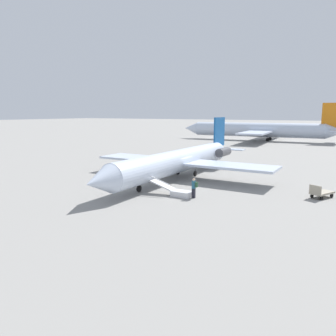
{
  "coord_description": "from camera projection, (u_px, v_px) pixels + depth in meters",
  "views": [
    {
      "loc": [
        31.65,
        17.12,
        7.31
      ],
      "look_at": [
        3.36,
        0.76,
        1.77
      ],
      "focal_mm": 35.0,
      "sensor_mm": 36.0,
      "label": 1
    }
  ],
  "objects": [
    {
      "name": "airplane_far_center",
      "position": [
        260.0,
        130.0,
        86.01
      ],
      "size": [
        31.76,
        42.07,
        9.64
      ],
      "rotation": [
        0.0,
        0.0,
        4.76
      ],
      "color": "silver",
      "rests_on": "ground"
    },
    {
      "name": "boarding_stairs",
      "position": [
        178.0,
        192.0,
        29.02
      ],
      "size": [
        1.12,
        4.03,
        1.67
      ],
      "rotation": [
        0.0,
        0.0,
        -1.58
      ],
      "color": "silver",
      "rests_on": "ground"
    },
    {
      "name": "luggage_cart",
      "position": [
        321.0,
        193.0,
        28.36
      ],
      "size": [
        2.46,
        1.97,
        1.22
      ],
      "rotation": [
        0.0,
        0.0,
        -0.47
      ],
      "color": "#9E937F",
      "rests_on": "ground"
    },
    {
      "name": "passenger",
      "position": [
        194.0,
        187.0,
        28.21
      ],
      "size": [
        0.36,
        0.54,
        1.74
      ],
      "rotation": [
        0.0,
        0.0,
        -1.58
      ],
      "color": "#23232D",
      "rests_on": "ground"
    },
    {
      "name": "ground_plane",
      "position": [
        177.0,
        179.0,
        36.69
      ],
      "size": [
        600.0,
        600.0,
        0.0
      ],
      "primitive_type": "plane",
      "color": "gray"
    },
    {
      "name": "airplane_main",
      "position": [
        181.0,
        160.0,
        37.12
      ],
      "size": [
        28.48,
        21.37,
        6.67
      ],
      "rotation": [
        0.0,
        0.0,
        -0.01
      ],
      "color": "silver",
      "rests_on": "ground"
    }
  ]
}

